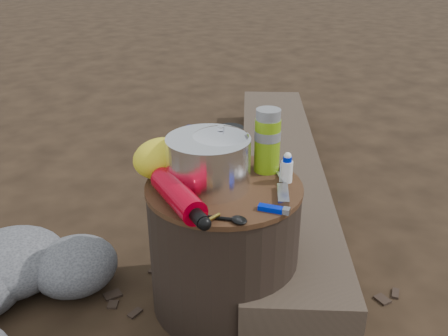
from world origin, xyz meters
TOP-DOWN VIEW (x-y plane):
  - ground at (0.00, 0.00)m, footprint 60.00×60.00m
  - stump at (0.00, 0.00)m, footprint 0.46×0.46m
  - log_main at (0.68, 0.47)m, footprint 1.59×1.82m
  - log_small at (0.58, 0.68)m, footprint 0.69×1.07m
  - foil_windscreen at (-0.04, 0.03)m, footprint 0.24×0.24m
  - camping_pot at (0.00, 0.02)m, footprint 0.17×0.17m
  - fuel_bottle at (-0.18, -0.03)m, footprint 0.12×0.30m
  - thermos at (0.17, 0.00)m, footprint 0.08×0.08m
  - travel_mug at (0.11, 0.12)m, footprint 0.08×0.08m
  - stuff_sack at (-0.12, 0.16)m, footprint 0.18×0.14m
  - food_pouch at (-0.03, 0.18)m, footprint 0.10×0.05m
  - lighter at (0.01, -0.20)m, footprint 0.06×0.08m
  - multitool at (0.09, -0.16)m, footprint 0.10×0.10m
  - pot_grabber at (0.17, -0.06)m, footprint 0.10×0.13m
  - spork at (-0.14, -0.14)m, footprint 0.12×0.13m
  - squeeze_bottle at (0.16, -0.09)m, footprint 0.03×0.03m

SIDE VIEW (x-z plane):
  - ground at x=0.00m, z-range 0.00..0.00m
  - log_small at x=0.58m, z-range 0.00..0.09m
  - log_main at x=0.68m, z-range 0.00..0.17m
  - stump at x=0.00m, z-range 0.00..0.43m
  - spork at x=-0.14m, z-range 0.43..0.44m
  - pot_grabber at x=0.17m, z-range 0.43..0.44m
  - lighter at x=0.01m, z-range 0.43..0.44m
  - multitool at x=0.09m, z-range 0.43..0.44m
  - fuel_bottle at x=-0.18m, z-range 0.43..0.50m
  - squeeze_bottle at x=0.16m, z-range 0.43..0.51m
  - travel_mug at x=0.11m, z-range 0.43..0.54m
  - stuff_sack at x=-0.12m, z-range 0.43..0.55m
  - food_pouch at x=-0.03m, z-range 0.43..0.55m
  - foil_windscreen at x=-0.04m, z-range 0.43..0.57m
  - camping_pot at x=0.00m, z-range 0.43..0.59m
  - thermos at x=0.17m, z-range 0.43..0.62m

